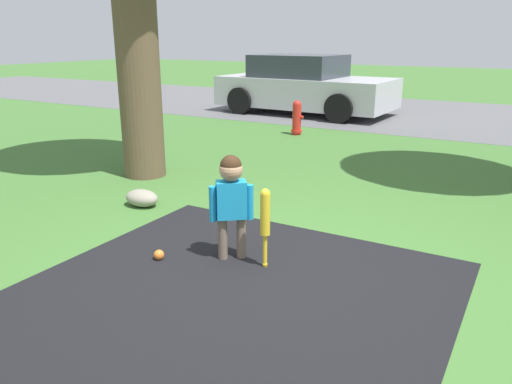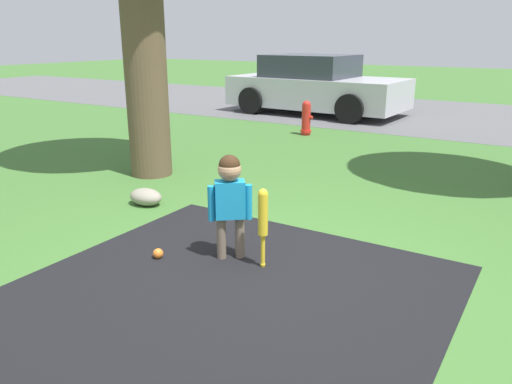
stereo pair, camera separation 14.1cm
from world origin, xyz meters
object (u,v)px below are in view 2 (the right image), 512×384
Objects in this scene: child at (230,192)px; baseball_bat at (263,217)px; sports_ball at (158,253)px; parked_car at (316,86)px; fire_hydrant at (306,118)px.

child is 1.34× the size of baseball_bat.
sports_ball is 0.02× the size of parked_car.
child reaches higher than sports_ball.
child is 1.37× the size of fire_hydrant.
fire_hydrant is (-2.25, 5.31, -0.11)m from baseball_bat.
child is at bearing -67.11° from parked_car.
baseball_bat is (0.32, -0.01, -0.15)m from child.
baseball_bat is at bearing -66.99° from fire_hydrant.
baseball_bat is 1.02× the size of fire_hydrant.
child is 5.65m from fire_hydrant.
child is 10.20× the size of sports_ball.
baseball_bat is 0.97m from sports_ball.
baseball_bat reaches higher than sports_ball.
baseball_bat is at bearing -65.14° from parked_car.
child is 0.81m from sports_ball.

